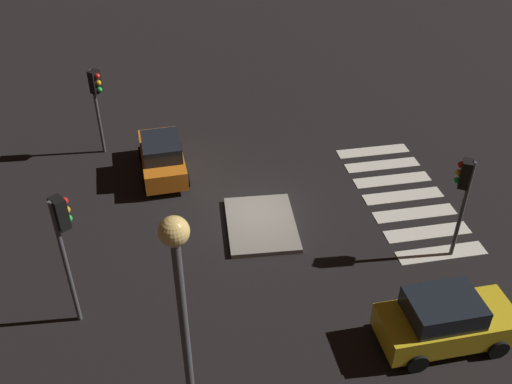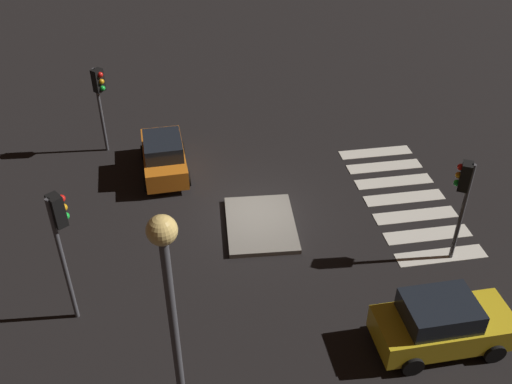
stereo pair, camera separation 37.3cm
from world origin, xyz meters
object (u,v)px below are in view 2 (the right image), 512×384
at_px(car_yellow, 442,324).
at_px(traffic_light_south, 463,188).
at_px(car_orange, 164,155).
at_px(street_lamp, 172,314).
at_px(traffic_island, 261,224).
at_px(traffic_light_north, 99,90).
at_px(traffic_light_west, 60,229).

distance_m(car_yellow, traffic_light_south, 4.52).
bearing_deg(car_yellow, car_orange, 124.95).
bearing_deg(street_lamp, car_orange, 0.42).
bearing_deg(street_lamp, traffic_light_south, -57.64).
bearing_deg(car_yellow, traffic_island, 123.09).
xyz_separation_m(car_orange, traffic_light_south, (-6.91, -9.42, 2.06)).
bearing_deg(street_lamp, traffic_light_north, 9.42).
relative_size(car_yellow, traffic_light_north, 1.04).
distance_m(traffic_light_south, street_lamp, 11.27).
height_order(traffic_light_west, street_lamp, street_lamp).
relative_size(traffic_island, traffic_light_north, 0.90).
relative_size(car_yellow, street_lamp, 0.54).
height_order(traffic_island, traffic_light_south, traffic_light_south).
xyz_separation_m(car_yellow, traffic_light_north, (12.60, 9.91, 2.10)).
height_order(car_yellow, traffic_light_north, traffic_light_north).
relative_size(car_orange, traffic_light_west, 0.89).
xyz_separation_m(car_orange, traffic_light_north, (2.13, 2.39, 2.11)).
distance_m(traffic_island, car_yellow, 7.54).
xyz_separation_m(traffic_island, street_lamp, (-8.59, 3.25, 5.05)).
distance_m(car_yellow, traffic_light_west, 11.11).
xyz_separation_m(traffic_light_north, traffic_light_south, (-9.04, -11.81, -0.05)).
xyz_separation_m(car_yellow, traffic_light_west, (2.92, 10.41, 2.55)).
height_order(traffic_light_south, street_lamp, street_lamp).
height_order(car_yellow, traffic_light_south, traffic_light_south).
bearing_deg(traffic_light_west, car_yellow, -49.34).
distance_m(car_orange, traffic_light_west, 8.48).
height_order(car_orange, traffic_light_west, traffic_light_west).
bearing_deg(traffic_island, traffic_light_north, 42.00).
bearing_deg(traffic_island, car_orange, 38.30).
relative_size(traffic_light_south, street_lamp, 0.51).
xyz_separation_m(traffic_island, car_yellow, (-6.23, -4.18, 0.77)).
height_order(traffic_light_north, traffic_light_south, traffic_light_north).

